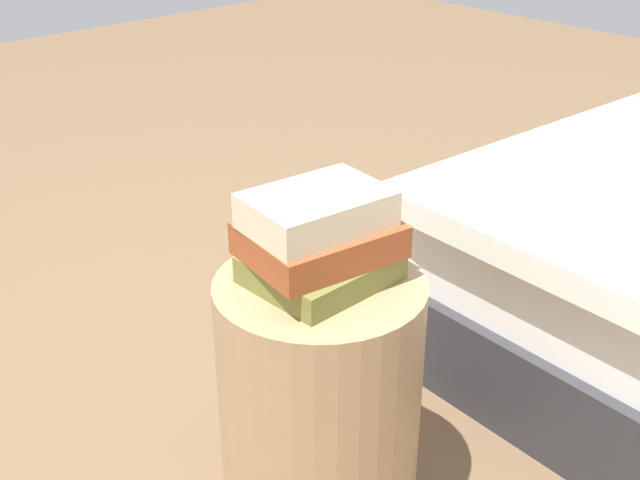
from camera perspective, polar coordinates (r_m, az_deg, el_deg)
side_table at (r=1.51m, az=0.00°, el=-11.04°), size 0.36×0.36×0.49m
book_olive at (r=1.37m, az=0.06°, el=-1.93°), size 0.23×0.20×0.05m
book_rust at (r=1.34m, az=-0.03°, el=0.01°), size 0.26×0.22×0.06m
book_cream at (r=1.31m, az=-0.37°, el=2.06°), size 0.24×0.18×0.06m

